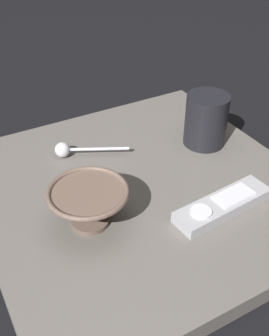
{
  "coord_description": "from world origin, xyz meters",
  "views": [
    {
      "loc": [
        -0.48,
        0.28,
        0.48
      ],
      "look_at": [
        0.02,
        0.0,
        0.05
      ],
      "focal_mm": 43.96,
      "sensor_mm": 36.0,
      "label": 1
    }
  ],
  "objects": [
    {
      "name": "tv_remote_near",
      "position": [
        -0.12,
        -0.08,
        0.04
      ],
      "size": [
        0.06,
        0.18,
        0.02
      ],
      "color": "#9E9EA3",
      "rests_on": "table"
    },
    {
      "name": "coffee_mug",
      "position": [
        0.06,
        -0.17,
        0.08
      ],
      "size": [
        0.08,
        0.08,
        0.1
      ],
      "color": "black",
      "rests_on": "table"
    },
    {
      "name": "teaspoon",
      "position": [
        0.14,
        0.08,
        0.05
      ],
      "size": [
        0.07,
        0.13,
        0.03
      ],
      "color": "silver",
      "rests_on": "table"
    },
    {
      "name": "table",
      "position": [
        0.0,
        0.0,
        0.02
      ],
      "size": [
        0.54,
        0.54,
        0.03
      ],
      "color": "#5B5651",
      "rests_on": "ground"
    },
    {
      "name": "cereal_bowl",
      "position": [
        -0.04,
        0.12,
        0.07
      ],
      "size": [
        0.12,
        0.12,
        0.07
      ],
      "color": "brown",
      "rests_on": "table"
    },
    {
      "name": "ground_plane",
      "position": [
        0.0,
        0.0,
        0.0
      ],
      "size": [
        6.0,
        6.0,
        0.0
      ],
      "primitive_type": "plane",
      "color": "black"
    }
  ]
}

